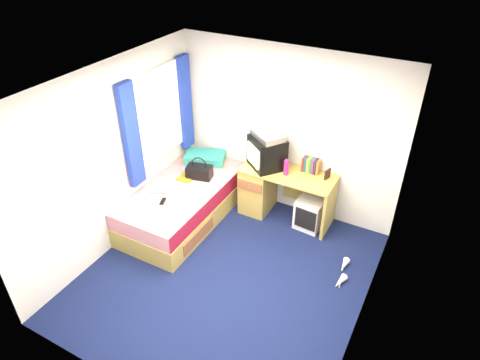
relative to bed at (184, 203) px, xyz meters
The scene contains 20 objects.
ground 1.33m from the bed, 32.46° to the right, with size 3.40×3.40×0.00m, color #0C1438.
room_shell 1.76m from the bed, 32.46° to the right, with size 3.40×3.40×3.40m.
bed is the anchor object (origin of this frame).
pillow 0.83m from the bed, 97.35° to the left, with size 0.59×0.38×0.13m, color #1961A4.
desk 1.24m from the bed, 36.63° to the left, with size 1.30×0.55×0.75m.
storage_cube 1.78m from the bed, 22.55° to the left, with size 0.36×0.36×0.44m, color silver.
crt_tv 1.38m from the bed, 38.48° to the left, with size 0.60×0.60×0.44m.
vcr 1.53m from the bed, 38.53° to the left, with size 0.44×0.31×0.08m, color #BCBDBF.
book_row 1.86m from the bed, 30.63° to the left, with size 0.24×0.13×0.20m.
picture_frame 2.04m from the bed, 25.24° to the left, with size 0.02×0.12×0.14m, color black.
pink_water_bottle 1.54m from the bed, 28.13° to the left, with size 0.07×0.07×0.21m, color #E3206D.
aerosol_can 1.53m from the bed, 32.65° to the left, with size 0.05×0.05×0.19m, color silver.
handbag 0.50m from the bed, 77.60° to the left, with size 0.39×0.28×0.33m.
towel 0.52m from the bed, 55.51° to the right, with size 0.30×0.25×0.10m, color white.
magazine 0.38m from the bed, 110.68° to the left, with size 0.21×0.28×0.01m, color yellow.
water_bottle 0.45m from the bed, 127.68° to the right, with size 0.07×0.07×0.20m, color white.
colour_swatch_fan 0.56m from the bed, 94.56° to the right, with size 0.22×0.06×0.01m, color yellow.
remote_control 0.51m from the bed, 93.30° to the right, with size 0.05×0.16×0.02m, color black.
window_assembly 1.25m from the bed, 155.84° to the left, with size 0.11×1.42×1.40m.
white_heels 2.36m from the bed, ahead, with size 0.16×0.52×0.09m.
Camera 1 is at (1.94, -3.24, 3.86)m, focal length 32.00 mm.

